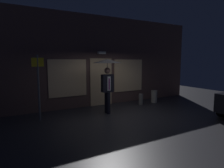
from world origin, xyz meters
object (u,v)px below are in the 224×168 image
street_sign_post (39,84)px  person_with_umbrella (107,72)px  sidewalk_bollard (141,99)px  sidewalk_bollard_2 (154,96)px

street_sign_post → person_with_umbrella: bearing=-7.1°
sidewalk_bollard → sidewalk_bollard_2: bearing=4.8°
sidewalk_bollard → person_with_umbrella: bearing=-165.4°
street_sign_post → sidewalk_bollard_2: size_ratio=3.80×
street_sign_post → sidewalk_bollard_2: 5.61m
person_with_umbrella → sidewalk_bollard_2: person_with_umbrella is taller
sidewalk_bollard → street_sign_post: bearing=-177.1°
sidewalk_bollard_2 → sidewalk_bollard: bearing=-175.2°
street_sign_post → sidewalk_bollard: size_ratio=4.45×
sidewalk_bollard → sidewalk_bollard_2: size_ratio=0.86×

